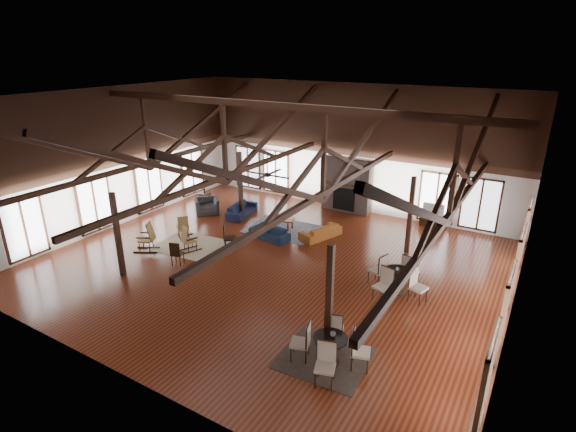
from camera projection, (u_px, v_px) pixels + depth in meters
The scene contains 31 objects.
floor at pixel (272, 263), 16.71m from camera, with size 16.00×16.00×0.00m, color maroon.
ceiling at pixel (270, 97), 14.57m from camera, with size 16.00×14.00×0.02m, color black.
wall_back at pixel (352, 149), 21.26m from camera, with size 16.00×0.02×6.00m, color white.
wall_front at pixel (102, 264), 10.03m from camera, with size 16.00×0.02×6.00m, color white.
wall_left at pixel (117, 158), 19.48m from camera, with size 0.02×14.00×6.00m, color white.
wall_right at pixel (527, 231), 11.81m from camera, with size 0.02×14.00×6.00m, color white.
roof_truss at pixel (271, 157), 15.28m from camera, with size 15.60×14.07×3.14m.
post_grid at pixel (272, 225), 16.17m from camera, with size 8.16×7.16×3.05m.
fireplace at pixel (347, 185), 21.60m from camera, with size 2.50×0.69×2.60m.
ceiling_fan at pixel (267, 174), 14.34m from camera, with size 1.60×1.60×0.75m.
sofa_navy_front at pixel (269, 233), 18.69m from camera, with size 1.77×0.69×0.52m, color #111C31.
sofa_navy_left at pixel (242, 210), 21.26m from camera, with size 0.77×1.98×0.58m, color black.
sofa_orange at pixel (321, 231), 18.82m from camera, with size 0.73×1.88×0.55m, color #984F1D.
coffee_table at pixel (281, 220), 19.77m from camera, with size 1.27×0.85×0.45m.
vase at pixel (279, 216), 19.72m from camera, with size 0.18×0.18×0.19m, color #B2B2B2.
armchair at pixel (207, 206), 21.56m from camera, with size 1.12×0.97×0.73m, color #2F2F32.
side_table_lamp at pixel (205, 196), 22.66m from camera, with size 0.45×0.45×1.16m.
rocking_chair_a at pixel (183, 228), 18.71m from camera, with size 0.85×0.77×0.98m.
rocking_chair_b at pixel (187, 240), 17.50m from camera, with size 0.69×0.90×1.03m.
rocking_chair_c at pixel (148, 237), 17.52m from camera, with size 1.04×0.88×1.19m.
side_chair_a at pixel (227, 235), 17.53m from camera, with size 0.65×0.65×1.10m.
side_chair_b at pixel (176, 252), 16.32m from camera, with size 0.50×0.50×0.93m.
cafe_table_near at pixel (330, 345), 11.25m from camera, with size 2.08×2.08×1.07m.
cafe_table_far at pixel (397, 277), 14.54m from camera, with size 2.14×2.14×1.09m.
cup_near at pixel (333, 334), 11.22m from camera, with size 0.14×0.14×0.11m, color #B2B2B2.
cup_far at pixel (398, 269), 14.45m from camera, with size 0.11×0.11×0.09m, color #B2B2B2.
tv_console at pixel (433, 220), 20.02m from camera, with size 1.10×0.41×0.55m, color black.
television at pixel (434, 209), 19.84m from camera, with size 0.93×0.12×0.53m, color #B2B2B2.
rug_tan at pixel (192, 246), 18.12m from camera, with size 2.77×2.17×0.01m, color #C8AF8B.
rug_navy at pixel (283, 229), 19.75m from camera, with size 3.05×2.29×0.01m, color #1B264B.
rug_dark at pixel (325, 358), 11.62m from camera, with size 2.20×2.00×0.01m, color black.
Camera 1 is at (8.19, -12.57, 7.58)m, focal length 28.00 mm.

